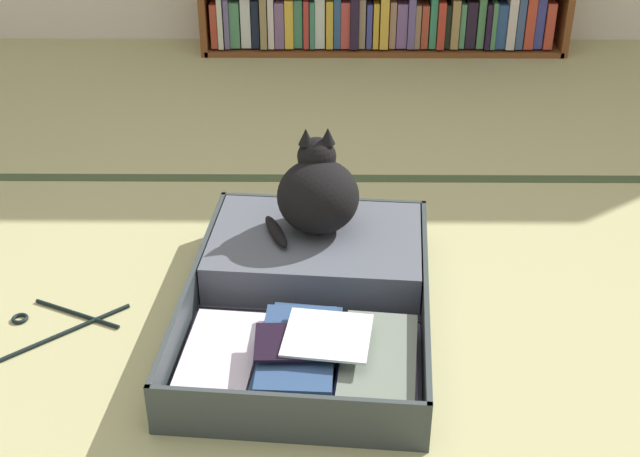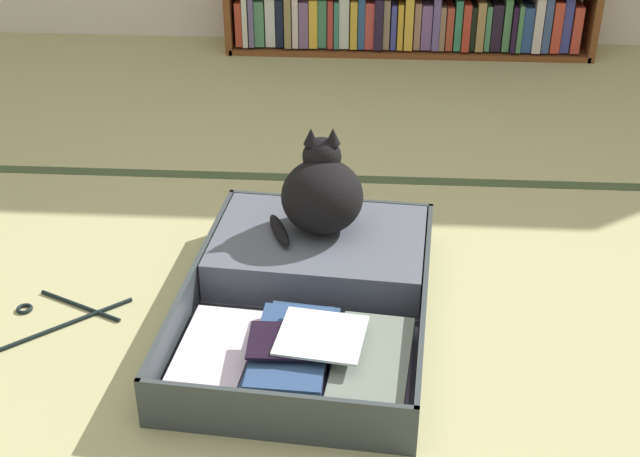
% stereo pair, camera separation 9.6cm
% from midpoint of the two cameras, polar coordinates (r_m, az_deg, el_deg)
% --- Properties ---
extents(ground_plane, '(10.00, 10.00, 0.00)m').
position_cam_midpoint_polar(ground_plane, '(1.96, -0.46, -9.78)').
color(ground_plane, tan).
extents(tatami_border, '(4.80, 0.05, 0.00)m').
position_cam_midpoint_polar(tatami_border, '(2.78, 0.94, 3.38)').
color(tatami_border, '#3C4C2D').
rests_on(tatami_border, ground_plane).
extents(open_suitcase, '(0.64, 0.88, 0.13)m').
position_cam_midpoint_polar(open_suitcase, '(2.14, 0.83, -4.07)').
color(open_suitcase, '#343C3E').
rests_on(open_suitcase, ground_plane).
extents(black_cat, '(0.27, 0.24, 0.27)m').
position_cam_midpoint_polar(black_cat, '(2.21, 1.35, 2.37)').
color(black_cat, black).
rests_on(black_cat, open_suitcase).
extents(clothes_hanger, '(0.36, 0.34, 0.01)m').
position_cam_midpoint_polar(clothes_hanger, '(2.20, -17.17, -6.19)').
color(clothes_hanger, black).
rests_on(clothes_hanger, ground_plane).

